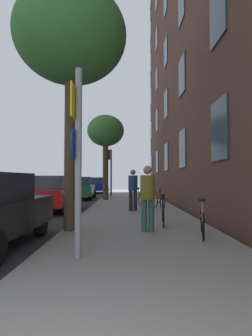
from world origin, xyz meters
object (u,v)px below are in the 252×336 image
Objects in this scene: sign_post at (77,150)px; bicycle_5 at (151,196)px; tree_near at (71,37)px; bicycle_4 at (138,198)px; pedestrian_0 at (148,194)px; tree_far at (106,132)px; car_3 at (98,185)px; bicycle_2 at (144,204)px; traffic_light at (110,164)px; bicycle_1 at (163,212)px; car_2 at (81,188)px; pedestrian_1 at (133,187)px; bicycle_3 at (159,201)px; car_1 at (53,193)px; bicycle_0 at (202,221)px.

sign_post is 2.05× the size of bicycle_5.
bicycle_4 is at bearing 73.68° from tree_near.
sign_post reaches higher than pedestrian_0.
tree_far is 11.75m from pedestrian_0.
bicycle_2 is at bearing -78.57° from car_3.
pedestrian_0 is (1.78, -14.93, -1.59)m from traffic_light.
bicycle_5 is at bearing -64.43° from traffic_light.
bicycle_1 is 12.55m from car_2.
pedestrian_1 is at bearing 103.01° from bicycle_1.
car_1 is (-4.93, 0.18, 0.38)m from bicycle_3.
car_1 is (-4.51, 4.54, 0.37)m from bicycle_1.
bicycle_1 is at bearing -45.24° from car_1.
pedestrian_1 is at bearing 67.69° from tree_near.
bicycle_2 is at bearing -52.00° from pedestrian_1.
bicycle_3 is 0.93× the size of bicycle_5.
car_3 is (-3.32, 21.47, -0.26)m from pedestrian_0.
bicycle_3 is at bearing 79.82° from pedestrian_0.
car_2 is (-2.30, 15.29, -1.17)m from sign_post.
pedestrian_1 is at bearing 106.08° from bicycle_0.
tree_near is at bearing 104.12° from sign_post.
bicycle_2 reaches higher than bicycle_4.
pedestrian_0 is 21.73m from car_3.
sign_post is at bearing -104.52° from bicycle_2.
bicycle_0 is (3.35, -0.73, -4.90)m from tree_near.
traffic_light reaches higher than bicycle_0.
traffic_light is 15.12m from pedestrian_0.
tree_near is at bearing -119.76° from bicycle_3.
bicycle_0 is 9.76m from bicycle_5.
tree_far is 3.53× the size of bicycle_0.
car_2 is at bearing -134.44° from traffic_light.
sign_post is 4.23m from tree_near.
car_1 is at bearing 107.15° from sign_post.
bicycle_2 is (1.66, 6.42, -1.53)m from sign_post.
tree_near reaches higher than bicycle_2.
pedestrian_0 is 0.40× the size of car_2.
traffic_light reaches higher than car_2.
pedestrian_0 reaches higher than bicycle_2.
bicycle_5 is (2.85, -1.90, -4.12)m from tree_far.
bicycle_0 is 1.00× the size of bicycle_4.
tree_far is 1.32× the size of car_2.
bicycle_1 is (2.02, 3.52, -1.54)m from sign_post.
tree_far is 3.17× the size of pedestrian_1.
traffic_light is 9.67m from car_1.
bicycle_2 is 4.10m from pedestrian_0.
sign_post is 0.89× the size of traffic_light.
pedestrian_1 is (-0.80, 3.48, 0.66)m from bicycle_1.
bicycle_0 is 0.99× the size of bicycle_2.
car_1 is (-4.93, -3.46, 0.36)m from bicycle_5.
bicycle_0 is 1.04× the size of bicycle_3.
pedestrian_0 is at bearing -90.81° from bicycle_4.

